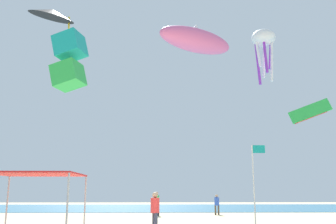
{
  "coord_description": "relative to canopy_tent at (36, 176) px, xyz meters",
  "views": [
    {
      "loc": [
        -0.33,
        -15.97,
        1.75
      ],
      "look_at": [
        0.52,
        12.16,
        7.87
      ],
      "focal_mm": 39.81,
      "sensor_mm": 36.0,
      "label": 1
    }
  ],
  "objects": [
    {
      "name": "kite_octopus_white",
      "position": [
        17.55,
        26.7,
        17.31
      ],
      "size": [
        3.66,
        3.66,
        6.7
      ],
      "rotation": [
        0.0,
        0.0,
        3.51
      ],
      "color": "white"
    },
    {
      "name": "kite_parafoil_green",
      "position": [
        17.12,
        14.04,
        5.79
      ],
      "size": [
        3.44,
        0.81,
        2.1
      ],
      "rotation": [
        0.0,
        0.0,
        2.99
      ],
      "color": "green"
    },
    {
      "name": "kite_box_teal",
      "position": [
        -0.89,
        7.71,
        7.6
      ],
      "size": [
        2.29,
        2.07,
        3.77
      ],
      "rotation": [
        0.0,
        0.0,
        4.44
      ],
      "color": "teal"
    },
    {
      "name": "person_central",
      "position": [
        9.66,
        16.1,
        -1.43
      ],
      "size": [
        0.41,
        0.39,
        1.63
      ],
      "rotation": [
        0.0,
        0.0,
        0.42
      ],
      "color": "brown",
      "rests_on": "ground"
    },
    {
      "name": "kite_delta_black",
      "position": [
        -6.16,
        20.76,
        17.49
      ],
      "size": [
        6.62,
        6.63,
        4.46
      ],
      "rotation": [
        0.0,
        0.0,
        3.88
      ],
      "color": "black"
    },
    {
      "name": "kite_inflatable_pink",
      "position": [
        8.7,
        20.71,
        14.7
      ],
      "size": [
        8.92,
        6.75,
        3.47
      ],
      "rotation": [
        0.0,
        0.0,
        3.64
      ],
      "color": "pink"
    },
    {
      "name": "ocean_strip",
      "position": [
        5.07,
        31.6,
        -2.38
      ],
      "size": [
        110.0,
        24.03,
        0.03
      ],
      "primitive_type": "cube",
      "color": "teal",
      "rests_on": "ground"
    },
    {
      "name": "canopy_tent",
      "position": [
        0.0,
        0.0,
        0.0
      ],
      "size": [
        3.39,
        3.34,
        2.51
      ],
      "color": "#B2B2B7",
      "rests_on": "ground"
    },
    {
      "name": "banner_flag",
      "position": [
        9.07,
        1.5,
        -0.09
      ],
      "size": [
        0.61,
        0.06,
        3.84
      ],
      "color": "silver",
      "rests_on": "ground"
    },
    {
      "name": "person_leftmost",
      "position": [
        4.74,
        14.92,
        -1.31
      ],
      "size": [
        0.46,
        0.44,
        1.84
      ],
      "rotation": [
        0.0,
        0.0,
        5.86
      ],
      "color": "black",
      "rests_on": "ground"
    },
    {
      "name": "person_near_tent",
      "position": [
        4.67,
        3.42,
        -1.35
      ],
      "size": [
        0.42,
        0.46,
        1.78
      ],
      "rotation": [
        0.0,
        0.0,
        1.89
      ],
      "color": "#33384C",
      "rests_on": "ground"
    }
  ]
}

